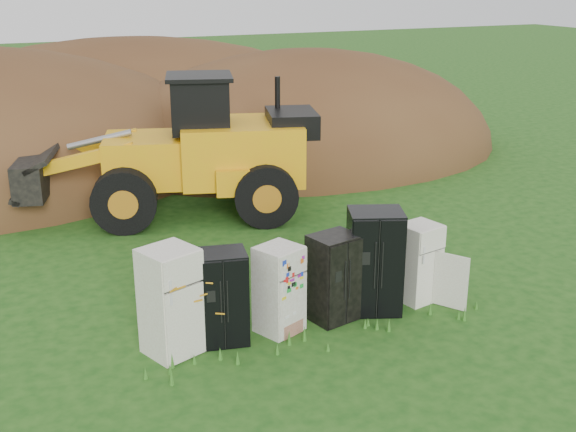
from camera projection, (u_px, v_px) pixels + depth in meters
name	position (u px, v px, depth m)	size (l,w,h in m)	color
ground	(308.00, 323.00, 13.26)	(120.00, 120.00, 0.00)	#174512
fridge_leftmost	(171.00, 301.00, 11.98)	(0.82, 0.79, 1.87)	white
fridge_black_side	(222.00, 297.00, 12.38)	(0.87, 0.69, 1.66)	black
fridge_sticker	(279.00, 289.00, 12.75)	(0.72, 0.66, 1.61)	white
fridge_dark_mid	(334.00, 278.00, 13.19)	(0.84, 0.69, 1.64)	black
fridge_black_right	(374.00, 261.00, 13.50)	(0.99, 0.82, 1.98)	black
fridge_open_door	(418.00, 263.00, 13.98)	(0.71, 0.65, 1.56)	white
wheel_loader	(166.00, 147.00, 18.58)	(7.60, 3.08, 3.68)	orange
dirt_mound_right	(303.00, 151.00, 25.94)	(14.63, 10.73, 7.22)	#492C17
dirt_mound_back	(130.00, 129.00, 29.61)	(19.57, 13.05, 7.36)	#492C17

